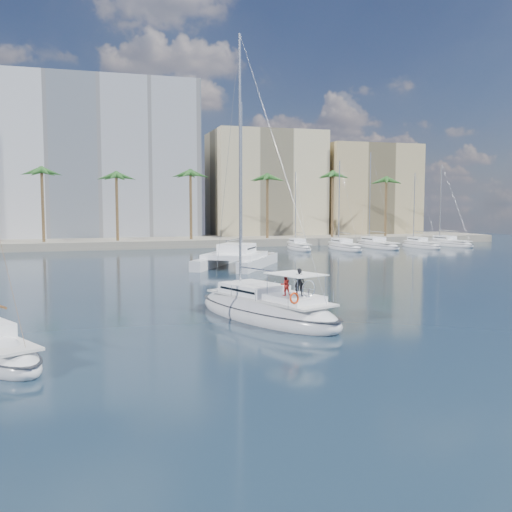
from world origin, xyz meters
name	(u,v)px	position (x,y,z in m)	size (l,w,h in m)	color
ground	(269,317)	(0.00, 0.00, 0.00)	(160.00, 160.00, 0.00)	black
quay	(153,242)	(0.00, 61.00, 0.60)	(120.00, 14.00, 1.20)	gray
building_modern	(74,162)	(-12.00, 73.00, 14.00)	(42.00, 16.00, 28.00)	silver
building_beige	(265,187)	(22.00, 70.00, 10.00)	(20.00, 14.00, 20.00)	#C5B68D
building_tan_right	(366,193)	(42.00, 68.00, 9.00)	(18.00, 12.00, 18.00)	tan
palm_centre	(155,181)	(0.00, 57.00, 10.28)	(3.60, 3.60, 12.30)	brown
palm_right	(355,183)	(34.00, 57.00, 10.28)	(3.60, 3.60, 12.30)	brown
main_sloop	(266,310)	(-0.35, -0.50, 0.54)	(7.95, 12.58, 17.83)	silver
catamaran	(236,256)	(5.09, 26.99, 1.15)	(11.71, 13.58, 17.78)	silver
seagull	(224,301)	(-1.91, 3.45, 0.50)	(0.98, 0.42, 0.18)	silver
moored_yacht_a	(299,250)	(20.00, 47.00, 0.00)	(2.72, 9.35, 11.90)	silver
moored_yacht_b	(344,250)	(26.50, 45.00, 0.00)	(3.14, 10.78, 13.72)	silver
moored_yacht_c	(377,248)	(33.00, 47.00, 0.00)	(3.55, 12.21, 15.54)	silver
moored_yacht_d	(421,248)	(39.50, 45.00, 0.00)	(2.72, 9.35, 11.90)	silver
moored_yacht_e	(449,246)	(46.00, 47.00, 0.00)	(3.14, 10.78, 13.72)	silver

